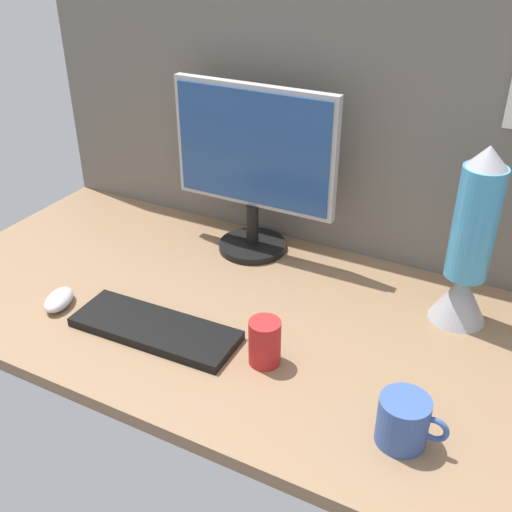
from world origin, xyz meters
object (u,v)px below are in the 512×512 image
at_px(monitor, 253,163).
at_px(mug_ceramic_blue, 404,421).
at_px(mouse, 59,300).
at_px(mug_red_plastic, 265,342).
at_px(lava_lamp, 469,252).
at_px(keyboard, 155,329).

distance_m(monitor, mug_ceramic_blue, 0.75).
distance_m(monitor, mouse, 0.57).
bearing_deg(mug_ceramic_blue, monitor, 138.48).
xyz_separation_m(mouse, mug_ceramic_blue, (0.81, -0.03, 0.03)).
bearing_deg(mug_red_plastic, lava_lamp, 47.02).
height_order(monitor, lava_lamp, monitor).
xyz_separation_m(monitor, mouse, (-0.27, -0.45, -0.23)).
xyz_separation_m(monitor, mug_ceramic_blue, (0.54, -0.48, -0.20)).
xyz_separation_m(mug_red_plastic, lava_lamp, (0.31, 0.33, 0.12)).
bearing_deg(keyboard, mug_ceramic_blue, -7.31).
height_order(monitor, mouse, monitor).
bearing_deg(mouse, mug_ceramic_blue, -20.45).
bearing_deg(keyboard, lava_lamp, 30.48).
xyz_separation_m(keyboard, lava_lamp, (0.57, 0.36, 0.16)).
bearing_deg(mug_ceramic_blue, keyboard, 174.61).
relative_size(mug_ceramic_blue, lava_lamp, 0.30).
xyz_separation_m(keyboard, mug_red_plastic, (0.25, 0.02, 0.04)).
distance_m(keyboard, mug_red_plastic, 0.26).
bearing_deg(monitor, mug_red_plastic, -59.39).
distance_m(monitor, keyboard, 0.49).
distance_m(mug_red_plastic, lava_lamp, 0.47).
relative_size(monitor, mug_ceramic_blue, 3.59).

